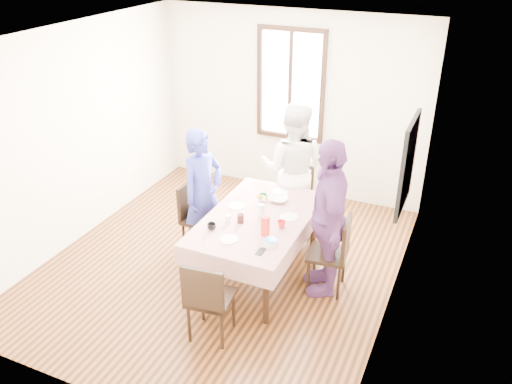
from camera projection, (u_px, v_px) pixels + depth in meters
ground at (223, 263)px, 6.43m from camera, size 4.50×4.50×0.00m
back_wall at (291, 105)px, 7.64m from camera, size 4.00×0.00×4.00m
right_wall at (402, 195)px, 5.09m from camera, size 0.00×4.50×4.50m
window_frame at (291, 85)px, 7.49m from camera, size 1.02×0.06×1.62m
window_pane at (291, 85)px, 7.50m from camera, size 0.90×0.02×1.50m
art_poster at (408, 165)px, 5.25m from camera, size 0.04×0.76×0.96m
dining_table at (258, 246)px, 6.08m from camera, size 0.98×1.66×0.75m
tablecloth at (258, 217)px, 5.90m from camera, size 1.10×1.78×0.01m
chair_left at (202, 219)px, 6.46m from camera, size 0.45×0.45×0.91m
chair_right at (327, 254)px, 5.79m from camera, size 0.46×0.46×0.91m
chair_far at (292, 198)px, 6.97m from camera, size 0.45×0.45×0.91m
chair_near at (211, 297)px, 5.11m from camera, size 0.47×0.47×0.91m
person_left at (202, 194)px, 6.29m from camera, size 0.55×0.68×1.63m
person_far at (293, 169)px, 6.75m from camera, size 0.95×0.79×1.77m
person_right at (328, 218)px, 5.59m from camera, size 0.84×1.15×1.81m
mug_black at (212, 227)px, 5.64m from camera, size 0.11×0.11×0.08m
mug_flag at (282, 225)px, 5.67m from camera, size 0.10×0.10×0.09m
mug_green at (263, 198)px, 6.21m from camera, size 0.12×0.12×0.09m
serving_bowl at (279, 199)px, 6.22m from camera, size 0.25×0.25×0.05m
juice_carton at (265, 226)px, 5.50m from camera, size 0.07×0.07×0.22m
butter_tub at (271, 243)px, 5.36m from camera, size 0.13×0.13×0.07m
jam_jar at (241, 219)px, 5.76m from camera, size 0.07×0.07×0.10m
drinking_glass at (228, 219)px, 5.77m from camera, size 0.06×0.06×0.09m
smartphone at (261, 251)px, 5.27m from camera, size 0.07×0.14×0.01m
flower_vase at (261, 210)px, 5.88m from camera, size 0.08×0.08×0.15m
plate_left at (236, 206)px, 6.12m from camera, size 0.20×0.20×0.01m
plate_right at (289, 217)px, 5.89m from camera, size 0.20×0.20×0.01m
plate_far at (280, 193)px, 6.42m from camera, size 0.20×0.20×0.01m
plate_near at (229, 239)px, 5.47m from camera, size 0.20×0.20×0.01m
butter_lid at (271, 240)px, 5.34m from camera, size 0.12×0.12×0.01m
flower_bunch at (261, 201)px, 5.82m from camera, size 0.09×0.09×0.10m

